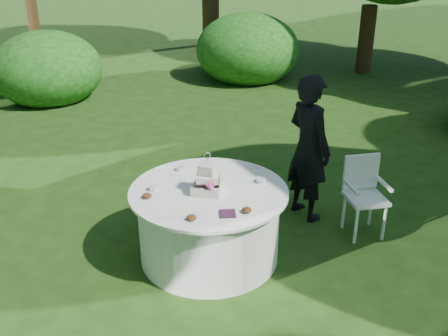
{
  "coord_description": "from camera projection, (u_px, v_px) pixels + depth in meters",
  "views": [
    {
      "loc": [
        -0.16,
        -4.53,
        3.11
      ],
      "look_at": [
        0.15,
        0.0,
        1.0
      ],
      "focal_mm": 42.0,
      "sensor_mm": 36.0,
      "label": 1
    }
  ],
  "objects": [
    {
      "name": "votives",
      "position": [
        213.0,
        176.0,
        5.32
      ],
      "size": [
        1.16,
        0.54,
        0.04
      ],
      "color": "silver",
      "rests_on": "table"
    },
    {
      "name": "napkins",
      "position": [
        228.0,
        214.0,
        4.66
      ],
      "size": [
        0.14,
        0.14,
        0.02
      ],
      "primitive_type": "cube",
      "color": "#411B34",
      "rests_on": "table"
    },
    {
      "name": "chair",
      "position": [
        364.0,
        189.0,
        5.66
      ],
      "size": [
        0.46,
        0.45,
        0.88
      ],
      "color": "white",
      "rests_on": "ground"
    },
    {
      "name": "ground",
      "position": [
        210.0,
        256.0,
        5.42
      ],
      "size": [
        80.0,
        80.0,
        0.0
      ],
      "primitive_type": "plane",
      "color": "#1B330D",
      "rests_on": "ground"
    },
    {
      "name": "table",
      "position": [
        209.0,
        224.0,
        5.25
      ],
      "size": [
        1.56,
        1.56,
        0.77
      ],
      "color": "silver",
      "rests_on": "ground"
    },
    {
      "name": "guest",
      "position": [
        309.0,
        148.0,
        5.86
      ],
      "size": [
        0.66,
        0.74,
        1.69
      ],
      "primitive_type": "imported",
      "rotation": [
        0.0,
        0.0,
        2.08
      ],
      "color": "black",
      "rests_on": "ground"
    },
    {
      "name": "petal_cups",
      "position": [
        194.0,
        207.0,
        4.73
      ],
      "size": [
        1.0,
        0.52,
        0.05
      ],
      "color": "#562D16",
      "rests_on": "table"
    },
    {
      "name": "feather_plume",
      "position": [
        181.0,
        217.0,
        4.61
      ],
      "size": [
        0.48,
        0.07,
        0.01
      ],
      "primitive_type": "ellipsoid",
      "color": "white",
      "rests_on": "table"
    },
    {
      "name": "cake",
      "position": [
        208.0,
        182.0,
        5.0
      ],
      "size": [
        0.34,
        0.34,
        0.41
      ],
      "color": "silver",
      "rests_on": "table"
    }
  ]
}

